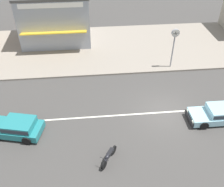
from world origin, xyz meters
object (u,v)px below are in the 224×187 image
Objects in this scene: hatchback_pale_blue_1 at (219,113)px; motorcycle_0 at (109,156)px; shopfront_corner_warung at (56,16)px; hatchback_teal_0 at (17,127)px; street_clock at (174,39)px.

hatchback_pale_blue_1 reaches higher than motorcycle_0.
shopfront_corner_warung reaches higher than motorcycle_0.
motorcycle_0 is at bearing -25.89° from hatchback_teal_0.
street_clock reaches higher than motorcycle_0.
motorcycle_0 is 11.94m from street_clock.
street_clock is at bearing 101.47° from hatchback_pale_blue_1.
shopfront_corner_warung is at bearing 103.58° from motorcycle_0.
street_clock is 0.52× the size of shopfront_corner_warung.
street_clock is at bearing 29.74° from hatchback_teal_0.
street_clock is at bearing -32.57° from shopfront_corner_warung.
hatchback_teal_0 reaches higher than motorcycle_0.
motorcycle_0 is at bearing -76.42° from shopfront_corner_warung.
hatchback_pale_blue_1 is at bearing -78.53° from street_clock.
hatchback_teal_0 is 1.07× the size of street_clock.
hatchback_teal_0 is 13.88m from shopfront_corner_warung.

